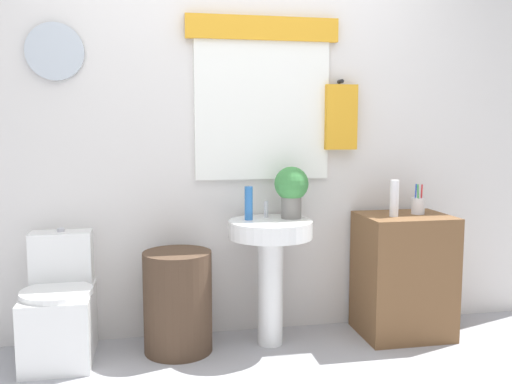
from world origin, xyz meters
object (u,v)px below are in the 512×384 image
laundry_hamper (178,302)px  toothbrush_cup (418,205)px  pedestal_sink (270,253)px  wooden_cabinet (403,275)px  lotion_bottle (394,198)px  toilet (60,310)px  potted_plant (291,188)px  soap_bottle (249,203)px

laundry_hamper → toothbrush_cup: (1.48, 0.02, 0.51)m
laundry_hamper → pedestal_sink: bearing=0.0°
wooden_cabinet → lotion_bottle: (-0.09, -0.04, 0.49)m
toilet → toothbrush_cup: size_ratio=3.84×
potted_plant → lotion_bottle: (0.61, -0.10, -0.06)m
toilet → wooden_cabinet: 2.04m
toilet → lotion_bottle: bearing=-2.1°
laundry_hamper → wooden_cabinet: 1.39m
laundry_hamper → toilet: bearing=177.2°
pedestal_sink → wooden_cabinet: 0.86m
toilet → potted_plant: potted_plant is taller
wooden_cabinet → lotion_bottle: bearing=-156.8°
wooden_cabinet → toothbrush_cup: toothbrush_cup is taller
lotion_bottle → soap_bottle: bearing=174.1°
wooden_cabinet → toothbrush_cup: bearing=12.0°
potted_plant → lotion_bottle: bearing=-9.3°
pedestal_sink → lotion_bottle: size_ratio=3.39×
pedestal_sink → potted_plant: 0.40m
lotion_bottle → toothbrush_cup: lotion_bottle is taller
laundry_hamper → lotion_bottle: size_ratio=2.65×
laundry_hamper → wooden_cabinet: wooden_cabinet is taller
laundry_hamper → potted_plant: bearing=5.0°
toilet → potted_plant: bearing=1.2°
pedestal_sink → wooden_cabinet: wooden_cabinet is taller
toothbrush_cup → toilet: bearing=179.7°
wooden_cabinet → lotion_bottle: lotion_bottle is taller
pedestal_sink → toothbrush_cup: bearing=1.2°
pedestal_sink → laundry_hamper: bearing=180.0°
wooden_cabinet → soap_bottle: 1.07m
wooden_cabinet → soap_bottle: bearing=177.0°
laundry_hamper → wooden_cabinet: size_ratio=0.77×
wooden_cabinet → soap_bottle: soap_bottle is taller
soap_bottle → lotion_bottle: lotion_bottle is taller
lotion_bottle → wooden_cabinet: bearing=23.2°
laundry_hamper → lotion_bottle: 1.41m
pedestal_sink → lotion_bottle: bearing=-3.1°
potted_plant → toothbrush_cup: bearing=-2.9°
toilet → pedestal_sink: bearing=-1.5°
wooden_cabinet → potted_plant: (-0.70, 0.06, 0.55)m
soap_bottle → toothbrush_cup: (1.05, -0.03, -0.04)m
potted_plant → laundry_hamper: bearing=-175.0°
laundry_hamper → toothbrush_cup: bearing=0.8°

